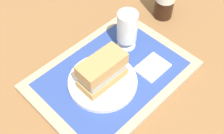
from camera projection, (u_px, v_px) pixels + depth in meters
name	position (u px, v px, depth m)	size (l,w,h in m)	color
ground_plane	(112.00, 78.00, 0.84)	(3.00, 3.00, 0.00)	olive
tray	(112.00, 76.00, 0.83)	(0.44, 0.32, 0.02)	tan
placemat	(112.00, 73.00, 0.82)	(0.38, 0.27, 0.00)	#2D4793
plate	(103.00, 82.00, 0.79)	(0.19, 0.19, 0.01)	silver
sandwich	(103.00, 70.00, 0.76)	(0.13, 0.07, 0.08)	tan
beer_glass	(127.00, 29.00, 0.83)	(0.06, 0.06, 0.12)	silver
napkin_folded	(152.00, 67.00, 0.83)	(0.09, 0.07, 0.01)	white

